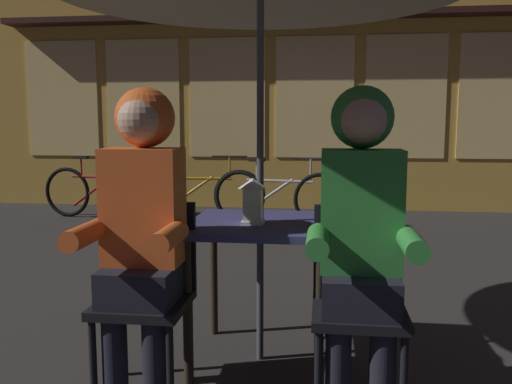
{
  "coord_description": "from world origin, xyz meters",
  "views": [
    {
      "loc": [
        0.32,
        -2.71,
        1.24
      ],
      "look_at": [
        0.0,
        -0.17,
        0.91
      ],
      "focal_mm": 37.91,
      "sensor_mm": 36.0,
      "label": 1
    }
  ],
  "objects_px": {
    "chair_left": "(148,286)",
    "bicycle_nearest": "(101,192)",
    "lantern": "(253,200)",
    "person_left_hooded": "(142,212)",
    "cafe_table": "(260,241)",
    "bicycle_third": "(279,197)",
    "person_right_hooded": "(361,217)",
    "potted_plant": "(144,177)",
    "bicycle_second": "(199,194)",
    "chair_right": "(358,295)"
  },
  "relations": [
    {
      "from": "cafe_table",
      "to": "bicycle_third",
      "type": "height_order",
      "value": "bicycle_third"
    },
    {
      "from": "bicycle_third",
      "to": "person_right_hooded",
      "type": "bearing_deg",
      "value": -80.59
    },
    {
      "from": "cafe_table",
      "to": "bicycle_nearest",
      "type": "bearing_deg",
      "value": 122.77
    },
    {
      "from": "bicycle_second",
      "to": "bicycle_third",
      "type": "relative_size",
      "value": 1.01
    },
    {
      "from": "cafe_table",
      "to": "chair_right",
      "type": "relative_size",
      "value": 0.85
    },
    {
      "from": "lantern",
      "to": "chair_left",
      "type": "xyz_separation_m",
      "value": [
        -0.45,
        -0.3,
        -0.37
      ]
    },
    {
      "from": "cafe_table",
      "to": "person_left_hooded",
      "type": "distance_m",
      "value": 0.67
    },
    {
      "from": "cafe_table",
      "to": "person_left_hooded",
      "type": "relative_size",
      "value": 0.53
    },
    {
      "from": "person_left_hooded",
      "to": "chair_left",
      "type": "bearing_deg",
      "value": 90.0
    },
    {
      "from": "person_left_hooded",
      "to": "potted_plant",
      "type": "height_order",
      "value": "person_left_hooded"
    },
    {
      "from": "cafe_table",
      "to": "person_right_hooded",
      "type": "height_order",
      "value": "person_right_hooded"
    },
    {
      "from": "cafe_table",
      "to": "lantern",
      "type": "distance_m",
      "value": 0.24
    },
    {
      "from": "bicycle_nearest",
      "to": "potted_plant",
      "type": "xyz_separation_m",
      "value": [
        0.54,
        0.13,
        0.2
      ]
    },
    {
      "from": "lantern",
      "to": "chair_left",
      "type": "bearing_deg",
      "value": -146.73
    },
    {
      "from": "chair_left",
      "to": "chair_right",
      "type": "relative_size",
      "value": 1.0
    },
    {
      "from": "lantern",
      "to": "person_right_hooded",
      "type": "distance_m",
      "value": 0.62
    },
    {
      "from": "chair_right",
      "to": "bicycle_second",
      "type": "distance_m",
      "value": 4.66
    },
    {
      "from": "lantern",
      "to": "chair_left",
      "type": "relative_size",
      "value": 0.27
    },
    {
      "from": "person_left_hooded",
      "to": "bicycle_nearest",
      "type": "height_order",
      "value": "person_left_hooded"
    },
    {
      "from": "chair_left",
      "to": "bicycle_second",
      "type": "xyz_separation_m",
      "value": [
        -0.77,
        4.32,
        -0.14
      ]
    },
    {
      "from": "cafe_table",
      "to": "bicycle_second",
      "type": "relative_size",
      "value": 0.44
    },
    {
      "from": "bicycle_third",
      "to": "lantern",
      "type": "bearing_deg",
      "value": -87.19
    },
    {
      "from": "person_right_hooded",
      "to": "lantern",
      "type": "bearing_deg",
      "value": 145.16
    },
    {
      "from": "bicycle_nearest",
      "to": "bicycle_second",
      "type": "distance_m",
      "value": 1.31
    },
    {
      "from": "person_left_hooded",
      "to": "bicycle_second",
      "type": "relative_size",
      "value": 0.83
    },
    {
      "from": "chair_left",
      "to": "bicycle_second",
      "type": "relative_size",
      "value": 0.52
    },
    {
      "from": "person_right_hooded",
      "to": "potted_plant",
      "type": "bearing_deg",
      "value": 118.88
    },
    {
      "from": "chair_left",
      "to": "person_right_hooded",
      "type": "bearing_deg",
      "value": -3.39
    },
    {
      "from": "person_left_hooded",
      "to": "person_right_hooded",
      "type": "xyz_separation_m",
      "value": [
        0.96,
        0.0,
        0.0
      ]
    },
    {
      "from": "chair_left",
      "to": "bicycle_nearest",
      "type": "height_order",
      "value": "chair_left"
    },
    {
      "from": "chair_left",
      "to": "person_left_hooded",
      "type": "bearing_deg",
      "value": -90.0
    },
    {
      "from": "chair_left",
      "to": "bicycle_nearest",
      "type": "xyz_separation_m",
      "value": [
        -2.08,
        4.34,
        -0.14
      ]
    },
    {
      "from": "person_left_hooded",
      "to": "potted_plant",
      "type": "bearing_deg",
      "value": 108.75
    },
    {
      "from": "person_left_hooded",
      "to": "bicycle_third",
      "type": "relative_size",
      "value": 0.84
    },
    {
      "from": "lantern",
      "to": "bicycle_nearest",
      "type": "xyz_separation_m",
      "value": [
        -2.53,
        4.04,
        -0.51
      ]
    },
    {
      "from": "person_right_hooded",
      "to": "bicycle_second",
      "type": "xyz_separation_m",
      "value": [
        -1.73,
        4.38,
        -0.5
      ]
    },
    {
      "from": "cafe_table",
      "to": "person_left_hooded",
      "type": "height_order",
      "value": "person_left_hooded"
    },
    {
      "from": "bicycle_second",
      "to": "person_left_hooded",
      "type": "bearing_deg",
      "value": -80.08
    },
    {
      "from": "cafe_table",
      "to": "chair_left",
      "type": "height_order",
      "value": "chair_left"
    },
    {
      "from": "person_left_hooded",
      "to": "bicycle_third",
      "type": "height_order",
      "value": "person_left_hooded"
    },
    {
      "from": "chair_left",
      "to": "bicycle_second",
      "type": "bearing_deg",
      "value": 100.05
    },
    {
      "from": "person_right_hooded",
      "to": "potted_plant",
      "type": "xyz_separation_m",
      "value": [
        -2.5,
        4.53,
        -0.3
      ]
    },
    {
      "from": "chair_right",
      "to": "person_right_hooded",
      "type": "distance_m",
      "value": 0.36
    },
    {
      "from": "chair_left",
      "to": "person_left_hooded",
      "type": "xyz_separation_m",
      "value": [
        -0.0,
        -0.06,
        0.36
      ]
    },
    {
      "from": "cafe_table",
      "to": "person_left_hooded",
      "type": "xyz_separation_m",
      "value": [
        -0.48,
        -0.43,
        0.21
      ]
    },
    {
      "from": "lantern",
      "to": "person_left_hooded",
      "type": "height_order",
      "value": "person_left_hooded"
    },
    {
      "from": "cafe_table",
      "to": "lantern",
      "type": "height_order",
      "value": "lantern"
    },
    {
      "from": "chair_left",
      "to": "bicycle_nearest",
      "type": "relative_size",
      "value": 0.52
    },
    {
      "from": "bicycle_third",
      "to": "potted_plant",
      "type": "distance_m",
      "value": 1.84
    },
    {
      "from": "chair_left",
      "to": "potted_plant",
      "type": "height_order",
      "value": "potted_plant"
    }
  ]
}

